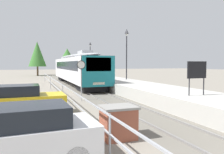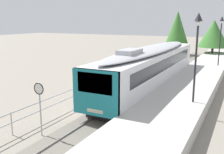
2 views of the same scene
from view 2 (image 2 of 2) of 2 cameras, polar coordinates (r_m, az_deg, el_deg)
ground_plane at (r=22.11m, az=-0.81°, el=-3.00°), size 160.00×160.00×0.00m
track_rails at (r=20.92m, az=6.49°, el=-3.87°), size 3.20×60.00×0.14m
commuter_train at (r=22.34m, az=8.47°, el=2.65°), size 2.82×18.77×3.74m
station_platform at (r=19.95m, az=15.30°, el=-3.79°), size 3.90×60.00×0.90m
platform_lamp_mid_platform at (r=16.22m, az=18.02°, el=7.47°), size 0.34×0.34×5.35m
platform_lamp_far_end at (r=31.16m, az=22.60°, el=9.11°), size 0.34×0.34×5.35m
speed_limit_sign at (r=13.53m, az=-15.54°, el=-3.99°), size 0.61×0.10×2.81m
carpark_fence at (r=14.42m, az=-21.08°, el=-8.45°), size 0.06×36.06×1.25m
tree_behind_carpark at (r=46.45m, az=14.04°, el=10.47°), size 3.76×3.76×7.41m
tree_behind_station_far at (r=43.28m, az=21.26°, el=8.80°), size 4.63×4.63×5.91m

